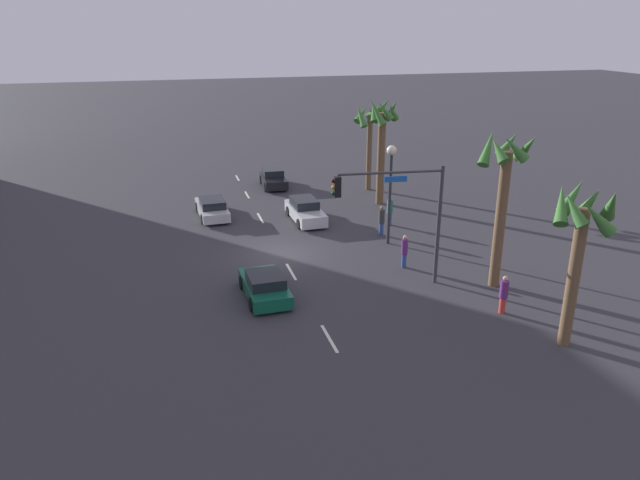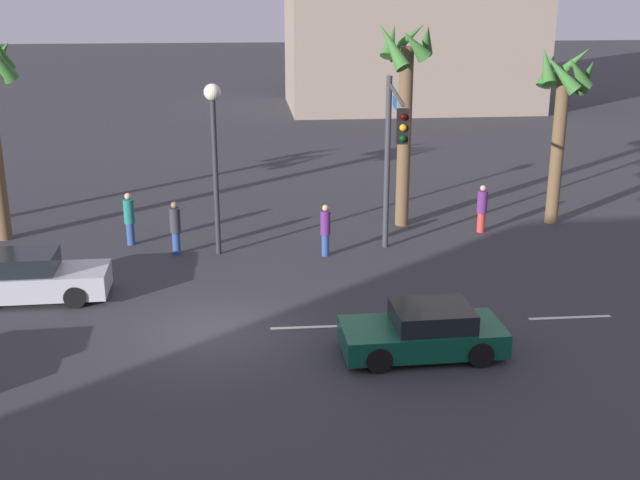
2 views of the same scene
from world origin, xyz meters
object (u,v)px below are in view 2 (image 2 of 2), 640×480
Objects in this scene: traffic_signal at (392,143)px; pedestrian_1 at (325,229)px; pedestrian_2 at (482,208)px; palm_tree_0 at (405,85)px; streetlamp at (214,136)px; car_2 at (27,278)px; palm_tree_3 at (563,97)px; car_3 at (424,332)px; pedestrian_0 at (129,218)px; pedestrian_3 at (175,227)px.

pedestrian_1 is (-2.03, 1.09, -3.15)m from traffic_signal.
palm_tree_0 is (-2.84, 1.22, 4.43)m from pedestrian_2.
streetlamp is (-5.69, 1.61, 0.01)m from traffic_signal.
palm_tree_3 reaches higher than car_2.
car_2 is 2.52× the size of pedestrian_1.
car_3 is 10.53m from streetlamp.
traffic_signal is 9.83m from pedestrian_0.
palm_tree_3 reaches higher than pedestrian_0.
pedestrian_2 reaches higher than car_3.
palm_tree_3 is at bearing 55.67° from car_3.
car_2 is 9.67m from pedestrian_1.
streetlamp is 0.85× the size of palm_tree_3.
pedestrian_2 is at bearing 19.43° from car_2.
pedestrian_3 is at bearing 129.03° from car_3.
pedestrian_0 is 1.02× the size of pedestrian_3.
car_2 is 0.76× the size of traffic_signal.
pedestrian_0 is at bearing 65.25° from car_2.
pedestrian_0 is at bearing -175.35° from palm_tree_3.
palm_tree_3 is at bearing 9.94° from pedestrian_3.
streetlamp is at bearing -168.46° from palm_tree_3.
pedestrian_2 is (15.23, 5.37, 0.28)m from car_2.
palm_tree_0 is at bearing 156.66° from pedestrian_2.
pedestrian_2 is 5.41m from palm_tree_0.
pedestrian_3 is at bearing -170.06° from palm_tree_3.
traffic_signal is 0.78× the size of palm_tree_0.
pedestrian_0 is 12.93m from pedestrian_2.
pedestrian_0 is 16.56m from palm_tree_3.
pedestrian_1 is at bearing -15.13° from pedestrian_0.
palm_tree_0 reaches higher than pedestrian_1.
palm_tree_0 is at bearing 177.29° from palm_tree_3.
pedestrian_2 is (4.36, 10.02, 0.35)m from car_3.
traffic_signal is at bearing -18.36° from pedestrian_0.
car_2 is at bearing -160.89° from pedestrian_1.
car_3 is 10.93m from pedestrian_2.
pedestrian_0 is at bearing 157.25° from streetlamp.
pedestrian_1 reaches higher than pedestrian_2.
streetlamp is 0.75× the size of palm_tree_0.
car_2 is 11.82m from car_3.
pedestrian_1 is (3.66, -0.52, -3.16)m from streetlamp.
traffic_signal is at bearing -149.47° from palm_tree_3.
pedestrian_1 reaches higher than car_3.
traffic_signal is (11.16, 2.07, 3.45)m from car_2.
streetlamp is at bearing -22.75° from pedestrian_0.
streetlamp is 3.12× the size of pedestrian_3.
pedestrian_3 is 9.86m from palm_tree_0.
pedestrian_1 is at bearing -161.13° from palm_tree_3.
palm_tree_0 is (12.39, 6.60, 4.72)m from car_2.
traffic_signal reaches higher than car_3.
car_2 is 14.81m from palm_tree_0.
pedestrian_2 is (12.92, 0.36, -0.06)m from pedestrian_0.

